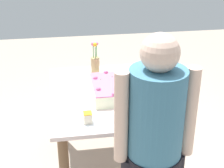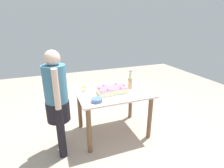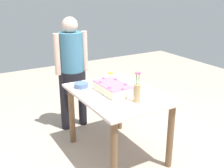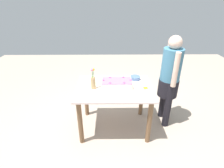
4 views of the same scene
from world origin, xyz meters
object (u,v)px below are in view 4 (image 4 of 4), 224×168
(cake_knife, at_px, (88,96))
(flower_vase, at_px, (93,81))
(serving_plate_with_slice, at_px, (145,91))
(sheet_cake, at_px, (117,83))
(fruit_bowl, at_px, (135,78))
(person_standing, at_px, (170,76))

(cake_knife, distance_m, flower_vase, 0.27)
(serving_plate_with_slice, relative_size, flower_vase, 0.61)
(sheet_cake, height_order, serving_plate_with_slice, sheet_cake)
(sheet_cake, distance_m, fruit_bowl, 0.39)
(cake_knife, xyz_separation_m, person_standing, (1.24, 0.43, 0.10))
(cake_knife, height_order, flower_vase, flower_vase)
(sheet_cake, xyz_separation_m, person_standing, (0.84, 0.12, 0.05))
(cake_knife, bearing_deg, serving_plate_with_slice, -26.76)
(serving_plate_with_slice, relative_size, cake_knife, 0.85)
(flower_vase, bearing_deg, serving_plate_with_slice, -10.39)
(flower_vase, height_order, person_standing, person_standing)
(sheet_cake, relative_size, flower_vase, 1.42)
(fruit_bowl, bearing_deg, flower_vase, -155.43)
(sheet_cake, distance_m, person_standing, 0.85)
(fruit_bowl, xyz_separation_m, person_standing, (0.52, -0.11, 0.07))
(fruit_bowl, distance_m, person_standing, 0.54)
(flower_vase, bearing_deg, cake_knife, -102.39)
(sheet_cake, height_order, flower_vase, flower_vase)
(serving_plate_with_slice, height_order, fruit_bowl, serving_plate_with_slice)
(cake_knife, height_order, person_standing, person_standing)
(serving_plate_with_slice, bearing_deg, person_standing, 36.81)
(cake_knife, xyz_separation_m, fruit_bowl, (0.71, 0.54, 0.02))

